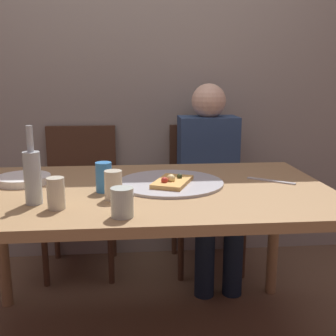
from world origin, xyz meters
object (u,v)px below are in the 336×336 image
(dining_table, at_px, (144,205))
(wine_bottle, at_px, (32,176))
(plate_stack, at_px, (23,179))
(wine_glass, at_px, (56,193))
(soda_can, at_px, (104,177))
(table_knife, at_px, (271,181))
(tumbler_near, at_px, (122,202))
(chair_left, at_px, (81,189))
(pizza_slice_last, at_px, (172,181))
(chair_right, at_px, (205,186))
(tumbler_far, at_px, (113,185))
(guest_in_sweater, at_px, (210,172))
(pizza_tray, at_px, (170,183))

(dining_table, distance_m, wine_bottle, 0.48)
(plate_stack, bearing_deg, dining_table, -13.99)
(dining_table, relative_size, wine_glass, 13.91)
(soda_can, distance_m, table_knife, 0.75)
(tumbler_near, distance_m, chair_left, 1.29)
(wine_glass, height_order, table_knife, wine_glass)
(pizza_slice_last, distance_m, chair_right, 0.95)
(wine_glass, bearing_deg, soda_can, 53.65)
(dining_table, bearing_deg, plate_stack, 166.01)
(tumbler_far, height_order, guest_in_sweater, guest_in_sweater)
(guest_in_sweater, bearing_deg, wine_glass, 52.48)
(plate_stack, bearing_deg, pizza_slice_last, -10.94)
(tumbler_near, relative_size, tumbler_far, 0.89)
(wine_bottle, distance_m, soda_can, 0.29)
(tumbler_near, distance_m, table_knife, 0.78)
(dining_table, height_order, plate_stack, plate_stack)
(dining_table, height_order, tumbler_near, tumbler_near)
(guest_in_sweater, bearing_deg, table_knife, 102.69)
(wine_bottle, relative_size, guest_in_sweater, 0.25)
(wine_bottle, height_order, plate_stack, wine_bottle)
(pizza_tray, xyz_separation_m, wine_bottle, (-0.53, -0.23, 0.10))
(plate_stack, bearing_deg, wine_bottle, -69.68)
(wine_glass, bearing_deg, pizza_slice_last, 30.58)
(soda_can, xyz_separation_m, table_knife, (0.74, 0.10, -0.06))
(soda_can, bearing_deg, chair_right, 57.08)
(table_knife, bearing_deg, guest_in_sweater, 139.78)
(tumbler_near, bearing_deg, soda_can, 104.20)
(plate_stack, xyz_separation_m, guest_in_sweater, (0.95, 0.58, -0.12))
(wine_bottle, relative_size, plate_stack, 1.23)
(tumbler_far, bearing_deg, pizza_tray, 41.24)
(dining_table, bearing_deg, chair_left, 113.17)
(plate_stack, bearing_deg, chair_right, 37.58)
(table_knife, relative_size, chair_left, 0.24)
(table_knife, distance_m, chair_left, 1.27)
(chair_left, xyz_separation_m, chair_right, (0.80, 0.00, 0.00))
(dining_table, xyz_separation_m, chair_right, (0.43, 0.86, -0.16))
(wine_bottle, bearing_deg, soda_can, 29.52)
(tumbler_far, distance_m, chair_left, 1.09)
(tumbler_far, height_order, chair_right, chair_right)
(wine_glass, bearing_deg, chair_left, 92.75)
(wine_bottle, xyz_separation_m, table_knife, (0.98, 0.24, -0.10))
(dining_table, bearing_deg, pizza_tray, 22.81)
(soda_can, height_order, chair_right, chair_right)
(plate_stack, distance_m, chair_left, 0.79)
(wine_bottle, distance_m, chair_right, 1.38)
(dining_table, distance_m, chair_left, 0.95)
(soda_can, bearing_deg, wine_bottle, -150.48)
(chair_left, bearing_deg, pizza_tray, 120.95)
(chair_right, relative_size, guest_in_sweater, 0.77)
(pizza_slice_last, height_order, table_knife, pizza_slice_last)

